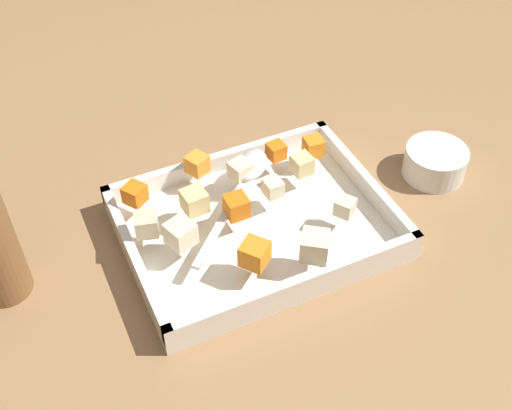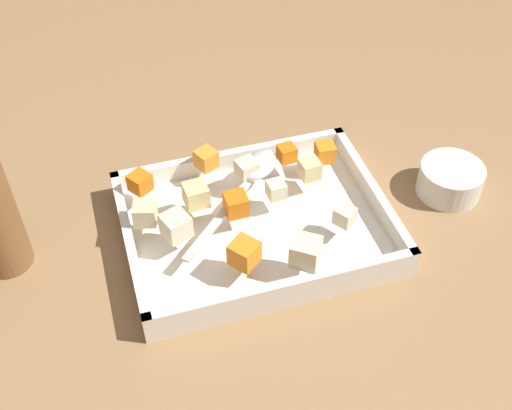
# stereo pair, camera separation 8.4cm
# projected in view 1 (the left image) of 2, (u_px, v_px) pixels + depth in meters

# --- Properties ---
(ground_plane) EXTENTS (4.00, 4.00, 0.00)m
(ground_plane) POSITION_uv_depth(u_px,v_px,m) (264.00, 237.00, 0.88)
(ground_plane) COLOR #936D47
(baking_dish) EXTENTS (0.35, 0.26, 0.04)m
(baking_dish) POSITION_uv_depth(u_px,v_px,m) (256.00, 227.00, 0.87)
(baking_dish) COLOR white
(baking_dish) RESTS_ON ground_plane
(carrot_chunk_corner_ne) EXTENTS (0.03, 0.03, 0.03)m
(carrot_chunk_corner_ne) POSITION_uv_depth(u_px,v_px,m) (236.00, 206.00, 0.84)
(carrot_chunk_corner_ne) COLOR orange
(carrot_chunk_corner_ne) RESTS_ON baking_dish
(carrot_chunk_front_center) EXTENTS (0.03, 0.03, 0.03)m
(carrot_chunk_front_center) POSITION_uv_depth(u_px,v_px,m) (314.00, 146.00, 0.92)
(carrot_chunk_front_center) COLOR orange
(carrot_chunk_front_center) RESTS_ON baking_dish
(carrot_chunk_corner_nw) EXTENTS (0.03, 0.03, 0.02)m
(carrot_chunk_corner_nw) POSITION_uv_depth(u_px,v_px,m) (276.00, 151.00, 0.92)
(carrot_chunk_corner_nw) COLOR orange
(carrot_chunk_corner_nw) RESTS_ON baking_dish
(carrot_chunk_far_right) EXTENTS (0.04, 0.04, 0.03)m
(carrot_chunk_far_right) POSITION_uv_depth(u_px,v_px,m) (255.00, 254.00, 0.78)
(carrot_chunk_far_right) COLOR orange
(carrot_chunk_far_right) RESTS_ON baking_dish
(carrot_chunk_mid_left) EXTENTS (0.04, 0.04, 0.03)m
(carrot_chunk_mid_left) POSITION_uv_depth(u_px,v_px,m) (135.00, 194.00, 0.86)
(carrot_chunk_mid_left) COLOR orange
(carrot_chunk_mid_left) RESTS_ON baking_dish
(carrot_chunk_back_center) EXTENTS (0.04, 0.04, 0.03)m
(carrot_chunk_back_center) POSITION_uv_depth(u_px,v_px,m) (197.00, 164.00, 0.90)
(carrot_chunk_back_center) COLOR orange
(carrot_chunk_back_center) RESTS_ON baking_dish
(potato_chunk_under_handle) EXTENTS (0.03, 0.03, 0.02)m
(potato_chunk_under_handle) POSITION_uv_depth(u_px,v_px,m) (345.00, 207.00, 0.84)
(potato_chunk_under_handle) COLOR beige
(potato_chunk_under_handle) RESTS_ON baking_dish
(potato_chunk_heap_side) EXTENTS (0.05, 0.05, 0.03)m
(potato_chunk_heap_side) POSITION_uv_depth(u_px,v_px,m) (315.00, 246.00, 0.79)
(potato_chunk_heap_side) COLOR beige
(potato_chunk_heap_side) RESTS_ON baking_dish
(potato_chunk_near_left) EXTENTS (0.03, 0.03, 0.03)m
(potato_chunk_near_left) POSITION_uv_depth(u_px,v_px,m) (241.00, 170.00, 0.89)
(potato_chunk_near_left) COLOR beige
(potato_chunk_near_left) RESTS_ON baking_dish
(potato_chunk_far_left) EXTENTS (0.02, 0.02, 0.02)m
(potato_chunk_far_left) POSITION_uv_depth(u_px,v_px,m) (273.00, 188.00, 0.87)
(potato_chunk_far_left) COLOR beige
(potato_chunk_far_left) RESTS_ON baking_dish
(potato_chunk_near_spoon) EXTENTS (0.04, 0.04, 0.03)m
(potato_chunk_near_spoon) POSITION_uv_depth(u_px,v_px,m) (180.00, 233.00, 0.80)
(potato_chunk_near_spoon) COLOR beige
(potato_chunk_near_spoon) RESTS_ON baking_dish
(potato_chunk_corner_se) EXTENTS (0.03, 0.03, 0.03)m
(potato_chunk_corner_se) POSITION_uv_depth(u_px,v_px,m) (146.00, 224.00, 0.82)
(potato_chunk_corner_se) COLOR beige
(potato_chunk_corner_se) RESTS_ON baking_dish
(potato_chunk_mid_right) EXTENTS (0.03, 0.03, 0.03)m
(potato_chunk_mid_right) POSITION_uv_depth(u_px,v_px,m) (194.00, 201.00, 0.84)
(potato_chunk_mid_right) COLOR #E0CC89
(potato_chunk_mid_right) RESTS_ON baking_dish
(potato_chunk_near_right) EXTENTS (0.03, 0.03, 0.03)m
(potato_chunk_near_right) POSITION_uv_depth(u_px,v_px,m) (302.00, 164.00, 0.90)
(potato_chunk_near_right) COLOR #E0CC89
(potato_chunk_near_right) RESTS_ON baking_dish
(serving_spoon) EXTENTS (0.18, 0.18, 0.02)m
(serving_spoon) POSITION_uv_depth(u_px,v_px,m) (248.00, 171.00, 0.89)
(serving_spoon) COLOR silver
(serving_spoon) RESTS_ON baking_dish
(small_prep_bowl) EXTENTS (0.09, 0.09, 0.05)m
(small_prep_bowl) POSITION_uv_depth(u_px,v_px,m) (435.00, 162.00, 0.95)
(small_prep_bowl) COLOR silver
(small_prep_bowl) RESTS_ON ground_plane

